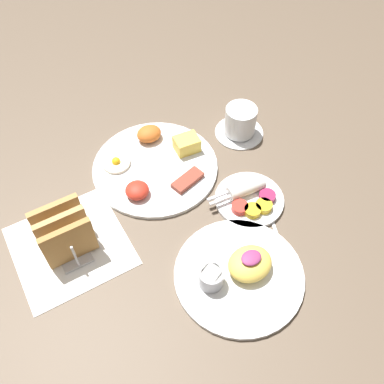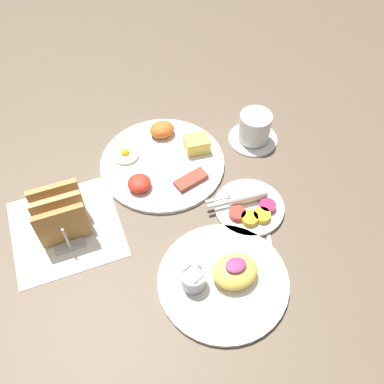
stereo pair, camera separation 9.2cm
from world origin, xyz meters
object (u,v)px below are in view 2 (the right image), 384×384
(plate_breakfast, at_px, (163,160))
(plate_foreground, at_px, (223,278))
(toast_rack, at_px, (60,215))
(coffee_cup, at_px, (254,129))
(plate_condiments, at_px, (249,206))

(plate_breakfast, relative_size, plate_foreground, 1.15)
(toast_rack, bearing_deg, coffee_cup, 11.48)
(plate_breakfast, bearing_deg, plate_condiments, -55.65)
(plate_condiments, relative_size, plate_foreground, 0.66)
(plate_breakfast, height_order, plate_condiments, plate_breakfast)
(plate_breakfast, relative_size, plate_condiments, 1.75)
(plate_breakfast, height_order, coffee_cup, coffee_cup)
(plate_breakfast, height_order, toast_rack, toast_rack)
(plate_condiments, bearing_deg, plate_foreground, -131.24)
(toast_rack, xyz_separation_m, coffee_cup, (0.48, 0.10, -0.02))
(plate_condiments, xyz_separation_m, plate_foreground, (-0.12, -0.14, 0.00))
(plate_condiments, distance_m, toast_rack, 0.39)
(plate_condiments, relative_size, toast_rack, 1.43)
(toast_rack, bearing_deg, plate_breakfast, 22.46)
(plate_foreground, bearing_deg, plate_breakfast, 91.86)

